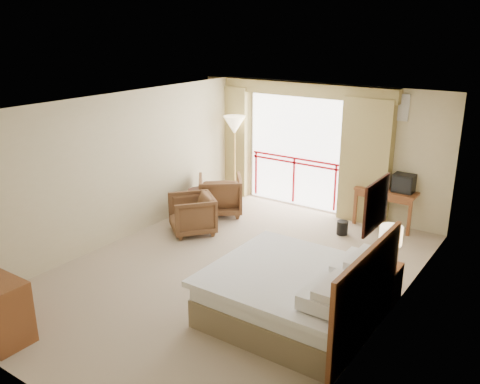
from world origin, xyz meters
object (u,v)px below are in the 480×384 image
Objects in this scene: desk at (388,197)px; armchair_near at (193,232)px; wastebasket at (342,228)px; floor_lamp at (234,128)px; table_lamp at (391,236)px; bed at (297,294)px; side_table at (201,199)px; nightstand at (385,283)px; tv at (404,183)px; armchair_far at (220,213)px.

desk is 1.43× the size of armchair_near.
wastebasket is 3.29m from floor_lamp.
bed is at bearing -124.53° from table_lamp.
side_table is at bearing 166.39° from table_lamp.
nightstand is at bearing -52.05° from wastebasket.
floor_lamp reaches higher than table_lamp.
wastebasket is at bearing 102.47° from bed.
bed is 4.09m from side_table.
armchair_far is at bearing -144.01° from tv.
armchair_near is (0.18, -1.14, 0.00)m from armchair_far.
floor_lamp reaches higher than desk.
tv reaches higher than armchair_far.
nightstand is at bearing -69.07° from desk.
tv is 0.43× the size of armchair_far.
side_table is 1.84m from floor_lamp.
side_table is (-0.34, 0.71, 0.41)m from armchair_near.
tv is at bearing 162.61° from armchair_far.
desk is 3.01× the size of tv.
nightstand reaches higher than wastebasket.
desk is at bearing 28.61° from side_table.
armchair_near is at bearing 175.25° from table_lamp.
table_lamp reaches higher than armchair_near.
table_lamp is at bearing -28.64° from floor_lamp.
bed is at bearing -76.86° from tv.
table_lamp is 0.30× the size of floor_lamp.
side_table is (-3.57, -1.73, -0.53)m from tv.
bed is 3.47m from armchair_near.
bed is 4.00m from tv.
bed is at bearing -85.70° from desk.
tv is at bearing 101.37° from nightstand.
bed is 3.55× the size of side_table.
desk is at bearing 165.31° from armchair_far.
table_lamp reaches higher than tv.
table_lamp reaches higher than armchair_far.
table_lamp is 2.55m from wastebasket.
wastebasket is at bearing 150.81° from armchair_far.
wastebasket is (-0.68, 3.07, -0.24)m from bed.
floor_lamp reaches higher than tv.
nightstand is 2.44m from wastebasket.
side_table is at bearing 147.06° from bed.
wastebasket is (-0.82, -0.89, -0.81)m from tv.
armchair_near is at bearing 172.24° from nightstand.
floor_lamp is (-0.28, 0.93, 1.64)m from armchair_far.
floor_lamp reaches higher than armchair_near.
armchair_near is at bearing -147.38° from wastebasket.
desk is 3.73m from side_table.
tv is 1.47× the size of wastebasket.
nightstand is 4.39m from side_table.
table_lamp is at bearing 34.05° from armchair_near.
table_lamp is 2.15× the size of wastebasket.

